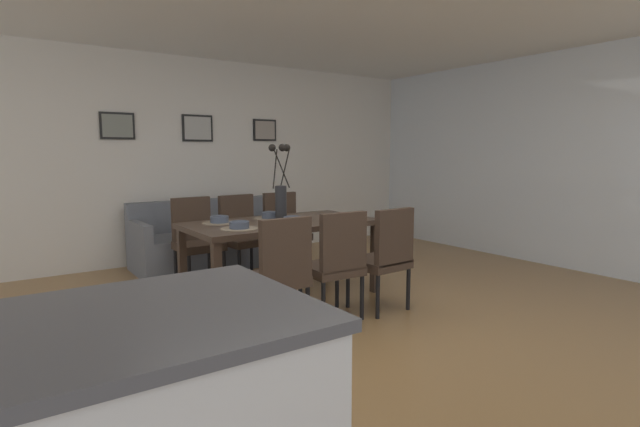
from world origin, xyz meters
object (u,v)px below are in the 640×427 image
Objects in this scene: dining_chair_far_right at (242,232)px; framed_picture_right at (265,130)px; bowl_near_left at (239,224)px; bowl_near_right at (219,219)px; dining_chair_far_left at (336,260)px; dining_table at (281,229)px; bowl_far_left at (293,219)px; framed_picture_center at (198,128)px; centerpiece_vase at (281,192)px; dining_chair_near_left at (278,270)px; dining_chair_mid_left at (385,254)px; framed_picture_left at (117,126)px; sofa at (213,243)px; bowl_far_right at (270,215)px; dining_chair_near_right at (196,236)px; dining_chair_mid_right at (284,227)px.

framed_picture_right is (0.97, 1.22, 1.20)m from dining_chair_far_right.
bowl_near_left is 1.00× the size of bowl_near_right.
bowl_near_left is (-0.56, 0.64, 0.27)m from dining_chair_far_left.
dining_table is 10.59× the size of bowl_near_right.
framed_picture_center is at bearing 90.00° from bowl_far_left.
centerpiece_vase reaches higher than dining_chair_far_left.
dining_chair_near_left is 5.41× the size of bowl_far_left.
centerpiece_vase is 2.43m from framed_picture_right.
bowl_far_left is (-0.01, -1.11, 0.27)m from dining_chair_far_right.
bowl_far_left is (-0.51, 0.70, 0.27)m from dining_chair_mid_left.
framed_picture_left is (-0.99, 1.22, 1.20)m from dining_chair_far_right.
dining_chair_far_left is 2.50m from sofa.
dining_chair_near_left is at bearing -107.13° from dining_chair_far_right.
bowl_near_left is 2.55m from framed_picture_left.
dining_chair_near_right is at bearing 126.73° from bowl_far_right.
framed_picture_left is at bearing 110.95° from dining_chair_near_right.
framed_picture_left is at bearing 114.86° from dining_table.
bowl_near_right is at bearing 141.83° from bowl_far_left.
dining_chair_mid_left is 0.91m from bowl_far_left.
framed_picture_center reaches higher than bowl_far_right.
dining_chair_near_right is 1.77m from framed_picture_left.
dining_chair_mid_left is at bearing -91.75° from dining_chair_mid_right.
dining_chair_far_left is 2.35× the size of framed_picture_left.
sofa is (-0.04, 1.64, -0.38)m from dining_table.
bowl_far_right is at bearing -117.25° from framed_picture_right.
framed_picture_center reaches higher than centerpiece_vase.
framed_picture_right is (0.98, 1.91, 0.93)m from bowl_far_right.
sofa is at bearing 74.73° from bowl_near_left.
bowl_near_left is at bearing -134.77° from dining_chair_mid_right.
dining_chair_far_right is (0.53, -0.01, 0.00)m from dining_chair_near_right.
bowl_near_right is (-0.00, 1.09, 0.27)m from dining_chair_near_left.
framed_picture_left reaches higher than dining_table.
dining_chair_near_left is 1.00× the size of dining_chair_mid_right.
framed_picture_left is (-0.98, 2.12, 1.04)m from dining_table.
dining_chair_mid_left is (1.05, -0.03, 0.00)m from dining_chair_near_left.
dining_chair_far_left is at bearing -89.52° from framed_picture_center.
dining_chair_near_left is 1.00× the size of dining_chair_mid_left.
framed_picture_center is at bearing 74.18° from bowl_near_right.
dining_chair_mid_left is (0.51, -0.91, -0.15)m from dining_table.
bowl_far_right is at bearing 63.76° from dining_chair_near_left.
bowl_near_left is 0.42m from bowl_near_right.
centerpiece_vase is (0.00, 0.00, 0.36)m from dining_table.
dining_table is 1.04m from dining_chair_near_left.
bowl_far_right is at bearing -90.76° from dining_chair_far_right.
framed_picture_center reaches higher than dining_chair_near_left.
sofa is 4.69× the size of framed_picture_center.
framed_picture_left is at bearing 100.73° from bowl_near_left.
bowl_near_left is at bearing -79.27° from framed_picture_left.
dining_chair_mid_left is at bearing -74.32° from dining_chair_far_right.
dining_chair_near_left is 2.57m from sofa.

